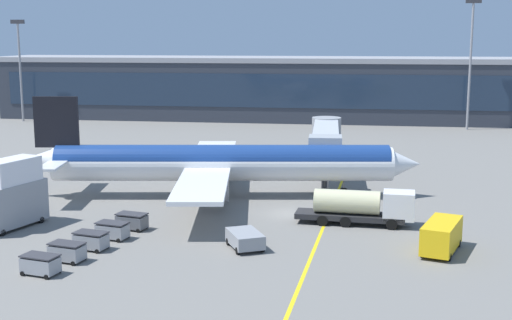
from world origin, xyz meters
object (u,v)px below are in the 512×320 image
object	(u,v)px
baggage_cart_3	(112,230)
baggage_cart_4	(132,221)
fuel_tanker	(363,206)
pushback_tug	(245,238)
lavatory_truck	(441,235)
main_airliner	(220,163)
catering_lift	(12,195)
baggage_cart_2	(91,240)
baggage_cart_0	(40,264)
baggage_cart_1	(67,252)

from	to	relation	value
baggage_cart_3	baggage_cart_4	distance (m)	3.20
fuel_tanker	pushback_tug	bearing A→B (deg)	-137.59
pushback_tug	baggage_cart_4	world-z (taller)	baggage_cart_4
lavatory_truck	baggage_cart_4	world-z (taller)	lavatory_truck
main_airliner	baggage_cart_3	size ratio (longest dim) A/B	14.79
catering_lift	baggage_cart_2	world-z (taller)	catering_lift
fuel_tanker	baggage_cart_4	xyz separation A→B (m)	(-20.51, -4.72, -0.96)
lavatory_truck	baggage_cart_2	size ratio (longest dim) A/B	2.13
catering_lift	fuel_tanker	bearing A→B (deg)	10.28
main_airliner	pushback_tug	world-z (taller)	main_airliner
main_airliner	baggage_cart_0	bearing A→B (deg)	-106.81
main_airliner	pushback_tug	bearing A→B (deg)	-72.35
lavatory_truck	baggage_cart_4	distance (m)	26.87
catering_lift	lavatory_truck	bearing A→B (deg)	-2.76
pushback_tug	baggage_cart_2	world-z (taller)	baggage_cart_2
pushback_tug	baggage_cart_0	size ratio (longest dim) A/B	1.52
main_airliner	baggage_cart_1	xyz separation A→B (m)	(-7.30, -23.26, -2.96)
lavatory_truck	baggage_cart_1	size ratio (longest dim) A/B	2.13
main_airliner	pushback_tug	distance (m)	18.98
baggage_cart_0	baggage_cart_1	world-z (taller)	same
baggage_cart_1	baggage_cart_4	bearing A→B (deg)	77.83
fuel_tanker	baggage_cart_2	xyz separation A→B (m)	(-21.85, -10.97, -0.96)
pushback_tug	baggage_cart_1	xyz separation A→B (m)	(-12.98, -5.38, -0.07)
fuel_tanker	baggage_cart_1	world-z (taller)	fuel_tanker
main_airliner	pushback_tug	size ratio (longest dim) A/B	9.73
main_airliner	lavatory_truck	world-z (taller)	main_airliner
lavatory_truck	fuel_tanker	bearing A→B (deg)	129.64
catering_lift	baggage_cart_0	xyz separation A→B (m)	(8.15, -11.54, -2.28)
main_airliner	fuel_tanker	world-z (taller)	main_airliner
baggage_cart_2	baggage_cart_4	xyz separation A→B (m)	(1.35, 6.26, 0.00)
baggage_cart_1	main_airliner	bearing A→B (deg)	72.58
fuel_tanker	baggage_cart_0	world-z (taller)	fuel_tanker
baggage_cart_3	catering_lift	bearing A→B (deg)	168.02
lavatory_truck	pushback_tug	bearing A→B (deg)	-175.55
lavatory_truck	baggage_cart_3	distance (m)	27.40
catering_lift	baggage_cart_1	size ratio (longest dim) A/B	2.48
baggage_cart_3	baggage_cart_4	world-z (taller)	same
baggage_cart_0	fuel_tanker	bearing A→B (deg)	36.59
catering_lift	baggage_cart_3	world-z (taller)	catering_lift
main_airliner	baggage_cart_2	distance (m)	21.40
pushback_tug	baggage_cart_2	size ratio (longest dim) A/B	1.52
baggage_cart_1	baggage_cart_4	xyz separation A→B (m)	(2.02, 9.38, 0.00)
fuel_tanker	baggage_cart_1	xyz separation A→B (m)	(-22.53, -14.10, -0.96)
baggage_cart_1	baggage_cart_2	distance (m)	3.20
lavatory_truck	baggage_cart_1	distance (m)	29.50
main_airliner	catering_lift	world-z (taller)	main_airliner
pushback_tug	baggage_cart_3	xyz separation A→B (m)	(-11.63, 0.88, -0.07)
baggage_cart_1	pushback_tug	bearing A→B (deg)	22.51
main_airliner	baggage_cart_0	size ratio (longest dim) A/B	14.79
baggage_cart_3	pushback_tug	bearing A→B (deg)	-4.30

